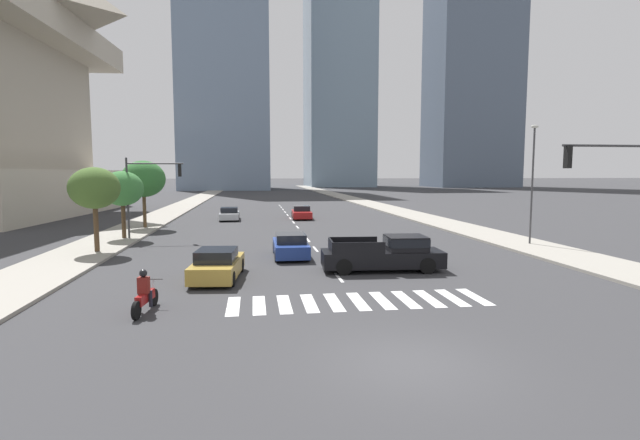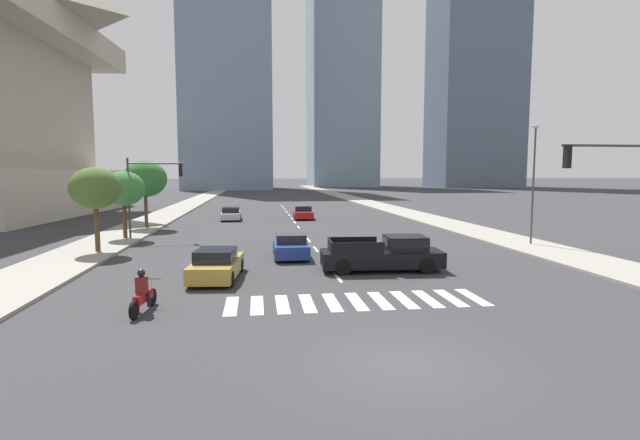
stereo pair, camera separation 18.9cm
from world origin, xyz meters
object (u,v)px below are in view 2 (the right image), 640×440
Objects in this scene: motorcycle_lead at (143,295)px; traffic_signal_near at (622,183)px; sedan_gold_1 at (217,265)px; street_tree_nearest at (95,188)px; traffic_signal_far at (150,183)px; street_tree_second at (124,189)px; street_tree_third at (145,179)px; sedan_silver_0 at (231,214)px; sedan_blue_2 at (290,246)px; pickup_truck at (387,254)px; sedan_red_3 at (303,213)px; street_lamp_east at (534,175)px.

motorcycle_lead is 0.37× the size of traffic_signal_near.
street_tree_nearest is at bearing 49.93° from sedan_gold_1.
sedan_gold_1 is at bearing -15.25° from motorcycle_lead.
traffic_signal_near is 1.08× the size of traffic_signal_far.
street_tree_third is at bearing 90.00° from street_tree_second.
traffic_signal_near is 1.24× the size of street_tree_nearest.
motorcycle_lead is 0.48× the size of street_tree_second.
traffic_signal_far is at bearing 71.81° from street_tree_nearest.
sedan_silver_0 is 0.79× the size of traffic_signal_far.
traffic_signal_near is (17.22, -30.40, 3.68)m from sedan_silver_0.
sedan_blue_2 is (3.63, 5.09, -0.01)m from sedan_gold_1.
sedan_blue_2 is at bearing 138.66° from pickup_truck.
street_tree_third reaches higher than sedan_red_3.
street_tree_nearest is at bearing 159.67° from sedan_silver_0.
sedan_gold_1 is 17.22m from traffic_signal_near.
street_tree_second is 0.84× the size of street_tree_third.
street_tree_third reaches higher than pickup_truck.
street_lamp_east is at bearing -53.23° from motorcycle_lead.
street_tree_third is (0.00, 12.28, 0.38)m from street_tree_nearest.
sedan_blue_2 is 0.70× the size of traffic_signal_near.
traffic_signal_far is 1.20× the size of street_tree_second.
street_tree_third reaches higher than motorcycle_lead.
sedan_red_3 is 24.18m from street_lamp_east.
street_tree_third is at bearing 132.17° from pickup_truck.
street_tree_nearest reaches higher than sedan_red_3.
sedan_silver_0 is 35.13m from traffic_signal_near.
sedan_red_3 is at bearing 122.21° from street_lamp_east.
traffic_signal_far is 25.56m from street_lamp_east.
sedan_blue_2 is at bearing -169.72° from sedan_silver_0.
traffic_signal_near is 1.29× the size of street_tree_second.
street_lamp_east is 1.55× the size of street_tree_nearest.
sedan_red_3 is 0.79× the size of traffic_signal_near.
traffic_signal_near is 0.80× the size of street_lamp_east.
street_lamp_east reaches higher than sedan_gold_1.
street_tree_second reaches higher than sedan_blue_2.
sedan_red_3 is 1.02× the size of street_tree_second.
motorcycle_lead is 11.37m from sedan_blue_2.
sedan_silver_0 is 14.75m from traffic_signal_far.
sedan_gold_1 is 20.81m from street_lamp_east.
traffic_signal_far reaches higher than sedan_gold_1.
sedan_red_3 is (-1.48, 26.41, -0.21)m from pickup_truck.
motorcycle_lead is 13.92m from street_tree_nearest.
street_tree_second is at bearing -43.10° from sedan_red_3.
sedan_blue_2 is 16.18m from street_lamp_east.
pickup_truck is 1.32× the size of sedan_silver_0.
sedan_gold_1 is 11.11m from street_tree_nearest.
street_lamp_east reaches higher than sedan_silver_0.
traffic_signal_near is at bearing -151.69° from sedan_silver_0.
sedan_gold_1 is at bearing -61.22° from street_tree_second.
traffic_signal_near is (8.46, -4.42, 3.45)m from pickup_truck.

